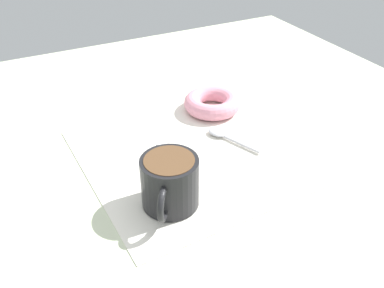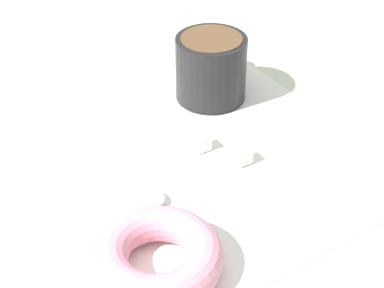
{
  "view_description": "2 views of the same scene",
  "coord_description": "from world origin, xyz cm",
  "px_view_note": "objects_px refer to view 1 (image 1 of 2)",
  "views": [
    {
      "loc": [
        50.99,
        -25.33,
        42.88
      ],
      "look_at": [
        -2.46,
        1.87,
        2.3
      ],
      "focal_mm": 40.0,
      "sensor_mm": 36.0,
      "label": 1
    },
    {
      "loc": [
        -48.33,
        29.66,
        41.44
      ],
      "look_at": [
        -2.46,
        1.87,
        2.3
      ],
      "focal_mm": 60.0,
      "sensor_mm": 36.0,
      "label": 2
    }
  ],
  "objects_px": {
    "coffee_cup": "(170,182)",
    "sugar_cube": "(162,147)",
    "sugar_cube_extra": "(187,155)",
    "donut": "(212,103)",
    "spoon": "(223,135)"
  },
  "relations": [
    {
      "from": "donut",
      "to": "spoon",
      "type": "height_order",
      "value": "donut"
    },
    {
      "from": "sugar_cube",
      "to": "donut",
      "type": "bearing_deg",
      "value": 120.37
    },
    {
      "from": "spoon",
      "to": "sugar_cube_extra",
      "type": "distance_m",
      "value": 0.09
    },
    {
      "from": "coffee_cup",
      "to": "sugar_cube",
      "type": "distance_m",
      "value": 0.14
    },
    {
      "from": "spoon",
      "to": "sugar_cube_extra",
      "type": "height_order",
      "value": "sugar_cube_extra"
    },
    {
      "from": "sugar_cube",
      "to": "sugar_cube_extra",
      "type": "xyz_separation_m",
      "value": [
        0.04,
        0.03,
        0.0
      ]
    },
    {
      "from": "coffee_cup",
      "to": "spoon",
      "type": "xyz_separation_m",
      "value": [
        -0.12,
        0.16,
        -0.04
      ]
    },
    {
      "from": "donut",
      "to": "sugar_cube_extra",
      "type": "xyz_separation_m",
      "value": [
        0.13,
        -0.12,
        -0.01
      ]
    },
    {
      "from": "coffee_cup",
      "to": "donut",
      "type": "bearing_deg",
      "value": 138.51
    },
    {
      "from": "donut",
      "to": "spoon",
      "type": "relative_size",
      "value": 1.03
    },
    {
      "from": "coffee_cup",
      "to": "sugar_cube_extra",
      "type": "bearing_deg",
      "value": 140.63
    },
    {
      "from": "coffee_cup",
      "to": "spoon",
      "type": "relative_size",
      "value": 0.94
    },
    {
      "from": "coffee_cup",
      "to": "sugar_cube",
      "type": "height_order",
      "value": "coffee_cup"
    },
    {
      "from": "coffee_cup",
      "to": "spoon",
      "type": "height_order",
      "value": "coffee_cup"
    },
    {
      "from": "sugar_cube",
      "to": "sugar_cube_extra",
      "type": "distance_m",
      "value": 0.05
    }
  ]
}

